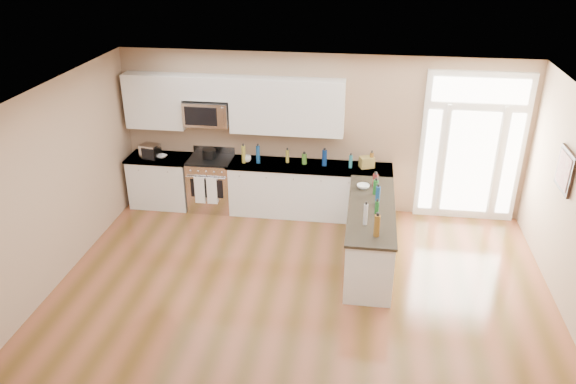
# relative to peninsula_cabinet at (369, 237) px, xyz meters

# --- Properties ---
(ground) EXTENTS (8.00, 8.00, 0.00)m
(ground) POSITION_rel_peninsula_cabinet_xyz_m (-0.93, -2.24, -0.43)
(ground) COLOR brown
(room_shell) EXTENTS (8.00, 8.00, 8.00)m
(room_shell) POSITION_rel_peninsula_cabinet_xyz_m (-0.93, -2.24, 1.27)
(room_shell) COLOR tan
(room_shell) RESTS_ON ground
(back_cabinet_left) EXTENTS (1.10, 0.66, 0.94)m
(back_cabinet_left) POSITION_rel_peninsula_cabinet_xyz_m (-3.80, 1.45, 0.00)
(back_cabinet_left) COLOR silver
(back_cabinet_left) RESTS_ON ground
(back_cabinet_right) EXTENTS (2.85, 0.66, 0.94)m
(back_cabinet_right) POSITION_rel_peninsula_cabinet_xyz_m (-1.08, 1.45, 0.00)
(back_cabinet_right) COLOR silver
(back_cabinet_right) RESTS_ON ground
(peninsula_cabinet) EXTENTS (0.69, 2.32, 0.94)m
(peninsula_cabinet) POSITION_rel_peninsula_cabinet_xyz_m (0.00, 0.00, 0.00)
(peninsula_cabinet) COLOR silver
(peninsula_cabinet) RESTS_ON ground
(upper_cabinet_left) EXTENTS (1.04, 0.33, 0.95)m
(upper_cabinet_left) POSITION_rel_peninsula_cabinet_xyz_m (-3.81, 1.59, 1.49)
(upper_cabinet_left) COLOR silver
(upper_cabinet_left) RESTS_ON room_shell
(upper_cabinet_right) EXTENTS (1.94, 0.33, 0.95)m
(upper_cabinet_right) POSITION_rel_peninsula_cabinet_xyz_m (-1.50, 1.59, 1.49)
(upper_cabinet_right) COLOR silver
(upper_cabinet_right) RESTS_ON room_shell
(upper_cabinet_short) EXTENTS (0.82, 0.33, 0.40)m
(upper_cabinet_short) POSITION_rel_peninsula_cabinet_xyz_m (-2.88, 1.59, 1.77)
(upper_cabinet_short) COLOR silver
(upper_cabinet_short) RESTS_ON room_shell
(microwave) EXTENTS (0.78, 0.41, 0.42)m
(microwave) POSITION_rel_peninsula_cabinet_xyz_m (-2.88, 1.56, 1.33)
(microwave) COLOR silver
(microwave) RESTS_ON room_shell
(entry_door) EXTENTS (1.70, 0.10, 2.60)m
(entry_door) POSITION_rel_peninsula_cabinet_xyz_m (1.62, 1.71, 0.87)
(entry_door) COLOR white
(entry_door) RESTS_ON ground
(wall_art_near) EXTENTS (0.05, 0.58, 0.58)m
(wall_art_near) POSITION_rel_peninsula_cabinet_xyz_m (2.54, -0.04, 1.27)
(wall_art_near) COLOR black
(wall_art_near) RESTS_ON room_shell
(kitchen_range) EXTENTS (0.77, 0.68, 1.08)m
(kitchen_range) POSITION_rel_peninsula_cabinet_xyz_m (-2.85, 1.45, 0.04)
(kitchen_range) COLOR silver
(kitchen_range) RESTS_ON ground
(stockpot) EXTENTS (0.28, 0.28, 0.18)m
(stockpot) POSITION_rel_peninsula_cabinet_xyz_m (-2.87, 1.49, 0.60)
(stockpot) COLOR black
(stockpot) RESTS_ON kitchen_range
(toaster_oven) EXTENTS (0.36, 0.31, 0.27)m
(toaster_oven) POSITION_rel_peninsula_cabinet_xyz_m (-3.90, 1.35, 0.64)
(toaster_oven) COLOR silver
(toaster_oven) RESTS_ON back_cabinet_left
(cardboard_box) EXTENTS (0.28, 0.24, 0.19)m
(cardboard_box) POSITION_rel_peninsula_cabinet_xyz_m (-0.10, 1.49, 0.60)
(cardboard_box) COLOR olive
(cardboard_box) RESTS_ON back_cabinet_right
(bowl_left) EXTENTS (0.24, 0.24, 0.04)m
(bowl_left) POSITION_rel_peninsula_cabinet_xyz_m (-3.73, 1.42, 0.53)
(bowl_left) COLOR white
(bowl_left) RESTS_ON back_cabinet_left
(bowl_peninsula) EXTENTS (0.25, 0.25, 0.06)m
(bowl_peninsula) POSITION_rel_peninsula_cabinet_xyz_m (-0.14, 0.64, 0.54)
(bowl_peninsula) COLOR white
(bowl_peninsula) RESTS_ON peninsula_cabinet
(cup_counter) EXTENTS (0.18, 0.18, 0.11)m
(cup_counter) POSITION_rel_peninsula_cabinet_xyz_m (-2.18, 1.45, 0.56)
(cup_counter) COLOR white
(cup_counter) RESTS_ON back_cabinet_right
(counter_bottles) EXTENTS (2.37, 2.42, 0.31)m
(counter_bottles) POSITION_rel_peninsula_cabinet_xyz_m (-0.60, 0.73, 0.64)
(counter_bottles) COLOR #19591E
(counter_bottles) RESTS_ON back_cabinet_right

